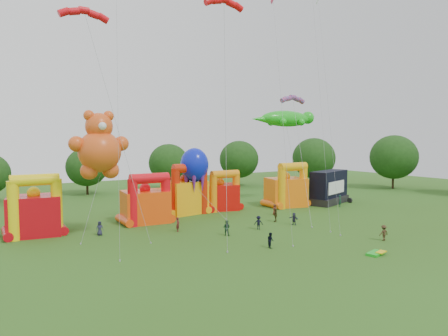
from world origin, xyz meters
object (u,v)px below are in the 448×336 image
gecko_kite (289,134)px  spectator_0 (100,228)px  teddy_bear_kite (98,159)px  octopus_kite (200,179)px  stage_trailer (329,188)px  bouncy_castle_2 (186,194)px  bouncy_castle_0 (35,212)px  spectator_4 (276,215)px

gecko_kite → spectator_0: bearing=-170.2°
teddy_bear_kite → octopus_kite: 17.11m
gecko_kite → octopus_kite: (-16.74, -0.71, -6.43)m
stage_trailer → octopus_kite: 23.21m
bouncy_castle_2 → teddy_bear_kite: teddy_bear_kite is taller
bouncy_castle_0 → stage_trailer: bouncy_castle_0 is taller
gecko_kite → octopus_kite: size_ratio=1.62×
teddy_bear_kite → stage_trailer: bearing=5.9°
stage_trailer → teddy_bear_kite: bearing=-174.1°
bouncy_castle_2 → stage_trailer: bearing=-10.1°
gecko_kite → spectator_0: (-31.84, -5.52, -10.69)m
teddy_bear_kite → gecko_kite: gecko_kite is taller
bouncy_castle_0 → stage_trailer: (44.17, -1.27, 0.00)m
spectator_0 → spectator_4: (21.23, -4.50, 0.08)m
gecko_kite → spectator_4: (-10.61, -10.02, -10.61)m
bouncy_castle_2 → octopus_kite: size_ratio=0.76×
bouncy_castle_2 → gecko_kite: gecko_kite is taller
stage_trailer → gecko_kite: size_ratio=0.60×
teddy_bear_kite → spectator_0: size_ratio=8.66×
stage_trailer → bouncy_castle_0: bearing=178.4°
bouncy_castle_0 → teddy_bear_kite: (5.73, -5.21, 5.99)m
spectator_0 → octopus_kite: bearing=15.9°
bouncy_castle_0 → bouncy_castle_2: bouncy_castle_2 is taller
bouncy_castle_2 → spectator_0: 15.52m
octopus_kite → gecko_kite: bearing=2.4°
bouncy_castle_0 → teddy_bear_kite: 9.79m
spectator_0 → spectator_4: spectator_4 is taller
teddy_bear_kite → gecko_kite: (32.22, 7.05, 2.87)m
gecko_kite → spectator_4: bearing=-136.6°
gecko_kite → bouncy_castle_2: bearing=176.2°
bouncy_castle_2 → octopus_kite: (1.24, -1.90, 2.32)m
bouncy_castle_2 → stage_trailer: (24.20, -4.29, -0.11)m
gecko_kite → octopus_kite: bearing=-177.6°
bouncy_castle_0 → stage_trailer: bearing=-1.6°
stage_trailer → spectator_0: bearing=-176.4°
bouncy_castle_2 → octopus_kite: bearing=-56.7°
octopus_kite → bouncy_castle_0: bearing=-177.0°
bouncy_castle_2 → teddy_bear_kite: 17.47m
bouncy_castle_2 → gecko_kite: bearing=-3.8°
stage_trailer → gecko_kite: bearing=153.5°
bouncy_castle_2 → spectator_0: bearing=-154.1°
bouncy_castle_2 → teddy_bear_kite: bearing=-150.0°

